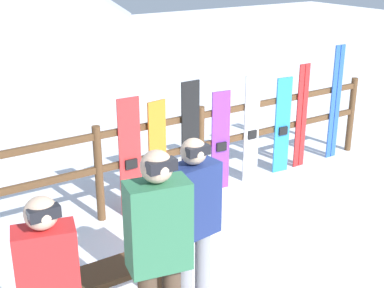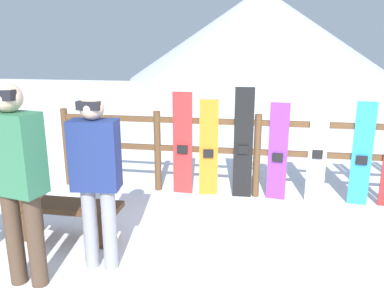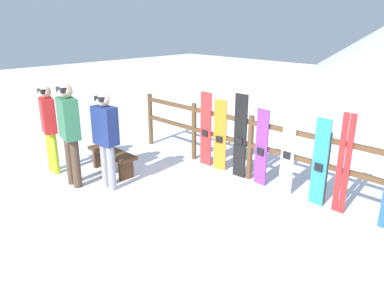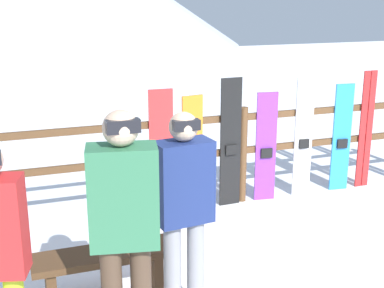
% 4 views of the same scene
% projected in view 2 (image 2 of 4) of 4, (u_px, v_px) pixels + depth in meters
% --- Properties ---
extents(ground_plane, '(40.00, 40.00, 0.00)m').
position_uv_depth(ground_plane, '(253.00, 269.00, 3.65)').
color(ground_plane, white).
extents(mountain_backdrop, '(18.00, 18.00, 6.00)m').
position_uv_depth(mountain_backdrop, '(260.00, 34.00, 25.69)').
color(mountain_backdrop, '#B2BCD1').
rests_on(mountain_backdrop, ground).
extents(fence, '(5.92, 0.10, 1.21)m').
position_uv_depth(fence, '(257.00, 148.00, 5.28)').
color(fence, brown).
rests_on(fence, ground).
extents(bench, '(1.19, 0.36, 0.43)m').
position_uv_depth(bench, '(68.00, 213.00, 4.15)').
color(bench, '#4C331E').
rests_on(bench, ground).
extents(person_plaid_green, '(0.50, 0.34, 1.83)m').
position_uv_depth(person_plaid_green, '(17.00, 173.00, 3.18)').
color(person_plaid_green, '#4C3828').
rests_on(person_plaid_green, ground).
extents(person_navy, '(0.46, 0.29, 1.70)m').
position_uv_depth(person_navy, '(96.00, 172.00, 3.46)').
color(person_navy, gray).
rests_on(person_navy, ground).
extents(snowboard_red, '(0.28, 0.06, 1.50)m').
position_uv_depth(snowboard_red, '(183.00, 144.00, 5.39)').
color(snowboard_red, red).
rests_on(snowboard_red, ground).
extents(snowboard_orange, '(0.27, 0.09, 1.40)m').
position_uv_depth(snowboard_orange, '(209.00, 149.00, 5.34)').
color(snowboard_orange, orange).
rests_on(snowboard_orange, ground).
extents(snowboard_black_stripe, '(0.27, 0.06, 1.58)m').
position_uv_depth(snowboard_black_stripe, '(243.00, 144.00, 5.24)').
color(snowboard_black_stripe, black).
rests_on(snowboard_black_stripe, ground).
extents(snowboard_purple, '(0.27, 0.08, 1.38)m').
position_uv_depth(snowboard_purple, '(278.00, 152.00, 5.19)').
color(snowboard_purple, purple).
rests_on(snowboard_purple, ground).
extents(snowboard_white, '(0.24, 0.06, 1.54)m').
position_uv_depth(snowboard_white, '(318.00, 149.00, 5.08)').
color(snowboard_white, white).
rests_on(snowboard_white, ground).
extents(snowboard_blue, '(0.25, 0.07, 1.42)m').
position_uv_depth(snowboard_blue, '(362.00, 155.00, 5.00)').
color(snowboard_blue, '#288CE0').
rests_on(snowboard_blue, ground).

